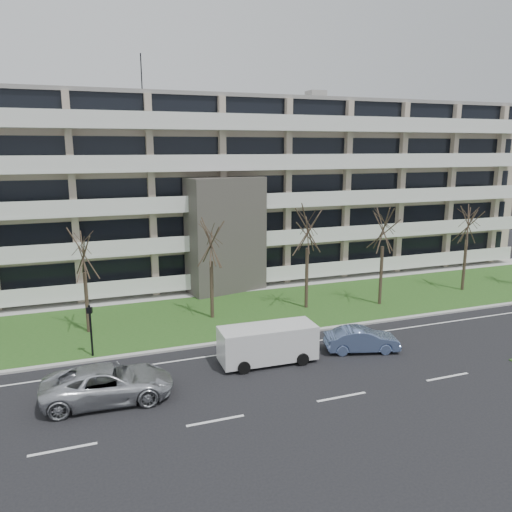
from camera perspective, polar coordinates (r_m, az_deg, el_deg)
name	(u,v)px	position (r m, az deg, el deg)	size (l,w,h in m)	color
ground	(342,397)	(24.14, 9.75, -15.59)	(160.00, 160.00, 0.00)	black
grass_verge	(249,311)	(35.07, -0.80, -6.30)	(90.00, 10.00, 0.06)	#224F1A
curb	(276,335)	(30.66, 2.30, -9.05)	(90.00, 0.35, 0.12)	#B2B2AD
sidewalk	(227,290)	(40.07, -3.38, -3.91)	(90.00, 2.00, 0.08)	#B2B2AD
lane_edge_line	(286,345)	(29.40, 3.42, -10.15)	(90.00, 0.12, 0.01)	white
apartment_building	(204,189)	(45.20, -6.01, 7.67)	(60.50, 15.10, 18.75)	#BEA993
silver_pickup	(108,384)	(24.15, -16.52, -13.80)	(2.67, 5.79, 1.61)	silver
blue_sedan	(362,340)	(28.96, 11.99, -9.33)	(1.43, 4.11, 1.36)	#667EB2
white_van	(269,341)	(26.82, 1.48, -9.65)	(5.21, 2.24, 2.00)	silver
pedestrian_signal	(90,324)	(28.61, -18.39, -7.39)	(0.33, 0.30, 2.97)	black
tree_2	(83,248)	(31.51, -19.19, 0.83)	(3.43, 3.43, 6.85)	#382B21
tree_3	(211,238)	(32.50, -5.19, 2.02)	(3.50, 3.50, 7.01)	#382B21
tree_4	(308,224)	(34.57, 5.95, 3.67)	(3.90, 3.90, 7.81)	#382B21
tree_5	(384,223)	(36.34, 14.40, 3.66)	(3.86, 3.86, 7.72)	#382B21
tree_6	(468,220)	(42.27, 23.11, 3.82)	(3.67, 3.67, 7.33)	#382B21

